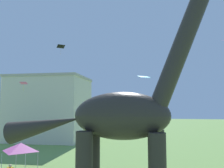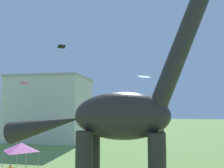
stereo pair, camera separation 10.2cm
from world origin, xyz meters
TOP-DOWN VIEW (x-y plane):
  - dinosaur_sculpture at (2.33, 3.43)m, footprint 16.70×3.54m
  - person_watching_child at (-3.08, 10.86)m, footprint 0.42×0.18m
  - festival_canopy_tent at (-9.65, 10.27)m, footprint 3.15×3.15m
  - kite_mid_center at (3.65, 17.14)m, footprint 1.86×1.72m
  - kite_high_left at (-8.96, 9.19)m, footprint 0.81×0.62m
  - kite_near_high at (-8.35, 17.85)m, footprint 1.31×1.27m
  - background_building_block at (-16.66, 32.93)m, footprint 15.12×12.50m

SIDE VIEW (x-z plane):
  - person_watching_child at x=-3.08m, z-range 0.12..1.23m
  - festival_canopy_tent at x=-9.65m, z-range 1.04..4.04m
  - dinosaur_sculpture at x=2.33m, z-range -2.42..15.04m
  - background_building_block at x=-16.66m, z-range 0.01..13.18m
  - kite_high_left at x=-8.96m, z-range 9.00..9.98m
  - kite_mid_center at x=3.65m, z-range 10.73..11.06m
  - kite_near_high at x=-8.35m, z-range 14.99..16.40m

